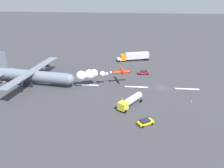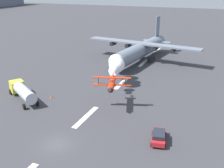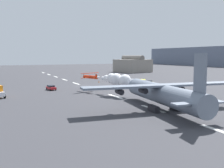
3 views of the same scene
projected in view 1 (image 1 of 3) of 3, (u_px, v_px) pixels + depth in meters
The scene contains 13 objects.
ground_plane at pixel (162, 88), 79.94m from camera, with size 440.00×440.00×0.00m, color #38383D.
runway_stripe_4 at pixel (187, 89), 79.16m from camera, with size 8.00×0.90×0.01m, color white.
runway_stripe_5 at pixel (136, 87), 80.71m from camera, with size 8.00×0.90×0.01m, color white.
runway_stripe_6 at pixel (87, 85), 82.27m from camera, with size 8.00×0.90×0.01m, color white.
runway_stripe_7 at pixel (40, 83), 83.82m from camera, with size 8.00×0.90×0.01m, color white.
cargo_transport_plane at pixel (36, 76), 81.39m from camera, with size 28.92×32.73×11.14m.
stunt_biplane_red at pixel (91, 74), 79.68m from camera, with size 18.97×9.49×3.45m.
semi_truck_orange at pixel (134, 56), 107.46m from camera, with size 15.02×7.11×3.70m.
fuel_tanker_truck at pixel (130, 101), 67.32m from camera, with size 7.34×9.34×2.90m.
followme_car_yellow at pixel (143, 72), 91.78m from camera, with size 4.55×2.63×1.52m.
airport_staff_sedan at pixel (145, 122), 58.79m from camera, with size 4.42×3.74×1.52m.
traffic_cone_near at pixel (191, 101), 70.50m from camera, with size 0.44×0.44×0.75m, color orange.
traffic_cone_far at pixel (122, 98), 72.15m from camera, with size 0.44×0.44×0.75m, color orange.
Camera 1 is at (9.91, 74.10, 33.10)m, focal length 37.19 mm.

